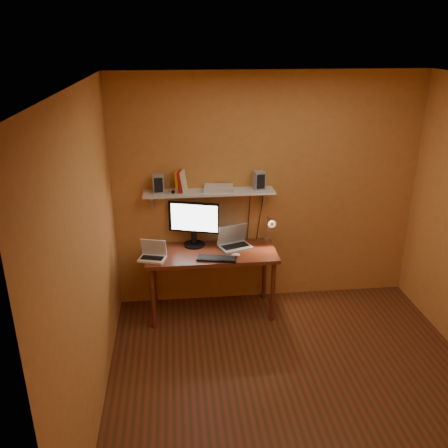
{
  "coord_description": "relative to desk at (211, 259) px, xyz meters",
  "views": [
    {
      "loc": [
        -1.02,
        -3.33,
        2.92
      ],
      "look_at": [
        -0.53,
        1.18,
        1.11
      ],
      "focal_mm": 38.0,
      "sensor_mm": 36.0,
      "label": 1
    }
  ],
  "objects": [
    {
      "name": "room",
      "position": [
        0.66,
        -1.28,
        0.64
      ],
      "size": [
        3.44,
        3.24,
        2.64
      ],
      "color": "maroon",
      "rests_on": "ground"
    },
    {
      "name": "desk_lamp",
      "position": [
        0.66,
        0.13,
        0.29
      ],
      "size": [
        0.09,
        0.23,
        0.38
      ],
      "color": "silver",
      "rests_on": "desk"
    },
    {
      "name": "netbook",
      "position": [
        -0.62,
        -0.1,
        0.14
      ],
      "size": [
        0.31,
        0.26,
        0.2
      ],
      "rotation": [
        0.0,
        0.0,
        -0.28
      ],
      "color": "silver",
      "rests_on": "desk"
    },
    {
      "name": "keyboard",
      "position": [
        0.04,
        -0.19,
        0.1
      ],
      "size": [
        0.43,
        0.23,
        0.02
      ],
      "primitive_type": "cube",
      "rotation": [
        0.0,
        0.0,
        -0.24
      ],
      "color": "black",
      "rests_on": "desk"
    },
    {
      "name": "mouse",
      "position": [
        0.25,
        -0.14,
        0.1
      ],
      "size": [
        0.1,
        0.07,
        0.03
      ],
      "primitive_type": "ellipsoid",
      "rotation": [
        0.0,
        0.0,
        -0.11
      ],
      "color": "silver",
      "rests_on": "desk"
    },
    {
      "name": "speaker_left",
      "position": [
        -0.54,
        0.19,
        0.81
      ],
      "size": [
        0.12,
        0.12,
        0.2
      ],
      "primitive_type": "cube",
      "rotation": [
        0.0,
        0.0,
        0.1
      ],
      "color": "gray",
      "rests_on": "wall_shelf"
    },
    {
      "name": "wall_shelf",
      "position": [
        0.0,
        0.19,
        0.69
      ],
      "size": [
        1.4,
        0.25,
        0.21
      ],
      "color": "silver",
      "rests_on": "room"
    },
    {
      "name": "router",
      "position": [
        0.1,
        0.2,
        0.74
      ],
      "size": [
        0.33,
        0.25,
        0.05
      ],
      "primitive_type": "cube",
      "rotation": [
        0.0,
        0.0,
        -0.13
      ],
      "color": "silver",
      "rests_on": "wall_shelf"
    },
    {
      "name": "laptop",
      "position": [
        0.26,
        0.11,
        0.15
      ],
      "size": [
        0.4,
        0.34,
        0.25
      ],
      "rotation": [
        0.0,
        0.0,
        0.33
      ],
      "color": "gray",
      "rests_on": "desk"
    },
    {
      "name": "books",
      "position": [
        -0.3,
        0.21,
        0.82
      ],
      "size": [
        0.14,
        0.16,
        0.22
      ],
      "color": "#C67308",
      "rests_on": "wall_shelf"
    },
    {
      "name": "monitor",
      "position": [
        -0.17,
        0.19,
        0.37
      ],
      "size": [
        0.54,
        0.29,
        0.5
      ],
      "rotation": [
        0.0,
        0.0,
        -0.3
      ],
      "color": "black",
      "rests_on": "desk"
    },
    {
      "name": "speaker_right",
      "position": [
        0.54,
        0.2,
        0.81
      ],
      "size": [
        0.13,
        0.13,
        0.2
      ],
      "primitive_type": "cube",
      "rotation": [
        0.0,
        0.0,
        0.19
      ],
      "color": "gray",
      "rests_on": "wall_shelf"
    },
    {
      "name": "desk",
      "position": [
        0.0,
        0.0,
        0.0
      ],
      "size": [
        1.4,
        0.6,
        0.75
      ],
      "color": "maroon",
      "rests_on": "ground"
    },
    {
      "name": "shelf_camera",
      "position": [
        -0.38,
        0.13,
        0.74
      ],
      "size": [
        0.1,
        0.06,
        0.06
      ],
      "color": "silver",
      "rests_on": "wall_shelf"
    }
  ]
}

